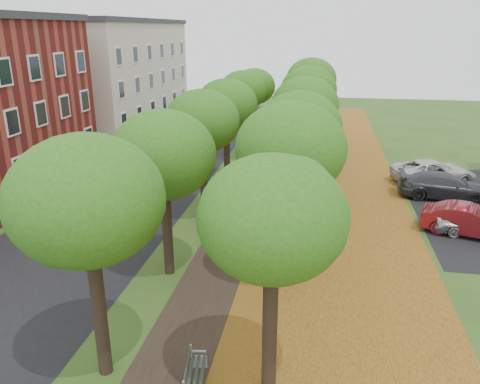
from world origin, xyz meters
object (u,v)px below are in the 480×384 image
at_px(car_silver, 476,221).
at_px(car_grey, 444,186).
at_px(car_red, 470,221).
at_px(car_white, 433,172).
at_px(bench, 194,374).

distance_m(car_silver, car_grey, 5.28).
bearing_deg(car_red, car_white, 17.94).
distance_m(car_grey, car_white, 2.97).
xyz_separation_m(bench, car_red, (10.48, 12.21, 0.33)).
bearing_deg(bench, car_white, -35.21).
bearing_deg(car_red, car_silver, -48.20).
xyz_separation_m(car_grey, car_white, (0.00, 2.97, -0.02)).
xyz_separation_m(car_silver, car_grey, (-0.33, 5.27, 0.07)).
bearing_deg(car_white, car_grey, 163.09).
bearing_deg(car_red, car_grey, 17.94).
distance_m(bench, car_white, 23.11).
bearing_deg(car_silver, bench, 141.05).
height_order(bench, car_white, car_white).
distance_m(bench, car_red, 16.09).
relative_size(car_silver, car_grey, 0.78).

